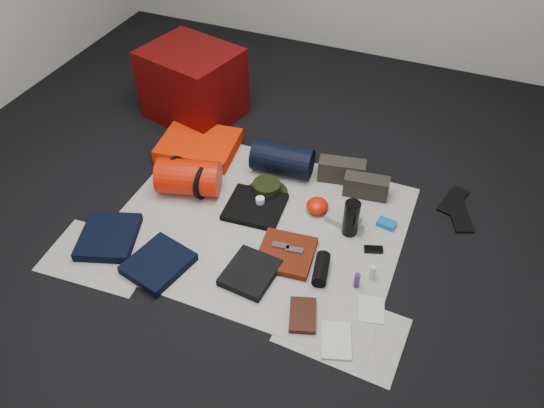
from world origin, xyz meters
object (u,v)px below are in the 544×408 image
at_px(stuff_sack, 189,177).
at_px(navy_duffel, 282,159).
at_px(compact_camera, 356,229).
at_px(paperback_book, 303,315).
at_px(water_bottle, 351,218).
at_px(sleeping_pad, 199,145).
at_px(red_cabinet, 193,84).

height_order(stuff_sack, navy_duffel, stuff_sack).
distance_m(compact_camera, paperback_book, 0.66).
distance_m(water_bottle, compact_camera, 0.10).
xyz_separation_m(sleeping_pad, compact_camera, (1.17, -0.32, -0.03)).
xyz_separation_m(red_cabinet, navy_duffel, (0.82, -0.38, -0.15)).
bearing_deg(sleeping_pad, compact_camera, -15.47).
bearing_deg(paperback_book, sleeping_pad, 120.00).
xyz_separation_m(red_cabinet, sleeping_pad, (0.23, -0.39, -0.20)).
bearing_deg(red_cabinet, stuff_sack, -50.52).
bearing_deg(stuff_sack, paperback_book, -32.44).
bearing_deg(paperback_book, water_bottle, 67.65).
bearing_deg(water_bottle, paperback_book, -94.41).
distance_m(stuff_sack, paperback_book, 1.13).
distance_m(sleeping_pad, stuff_sack, 0.41).
relative_size(red_cabinet, water_bottle, 2.72).
height_order(navy_duffel, paperback_book, navy_duffel).
distance_m(navy_duffel, water_bottle, 0.65).
relative_size(sleeping_pad, water_bottle, 2.21).
xyz_separation_m(sleeping_pad, navy_duffel, (0.59, 0.01, 0.05)).
bearing_deg(paperback_book, compact_camera, 65.27).
relative_size(navy_duffel, paperback_book, 1.91).
relative_size(compact_camera, paperback_book, 0.44).
bearing_deg(stuff_sack, red_cabinet, 115.86).
distance_m(red_cabinet, compact_camera, 1.59).
distance_m(red_cabinet, stuff_sack, 0.86).
bearing_deg(compact_camera, water_bottle, -130.39).
xyz_separation_m(sleeping_pad, paperback_book, (1.09, -0.98, -0.03)).
xyz_separation_m(navy_duffel, compact_camera, (0.58, -0.33, -0.08)).
relative_size(red_cabinet, paperback_book, 3.05).
bearing_deg(water_bottle, navy_duffel, 147.09).
distance_m(red_cabinet, water_bottle, 1.56).
xyz_separation_m(water_bottle, paperback_book, (-0.05, -0.64, -0.10)).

